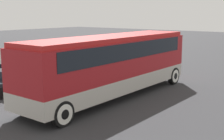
% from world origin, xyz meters
% --- Properties ---
extents(ground_plane, '(120.00, 120.00, 0.00)m').
position_xyz_m(ground_plane, '(0.00, 0.00, 0.00)').
color(ground_plane, '#2D2D30').
extents(tour_bus, '(11.21, 2.61, 3.22)m').
position_xyz_m(tour_bus, '(0.10, -0.00, 1.94)').
color(tour_bus, '#B7B2A8').
rests_on(tour_bus, ground_plane).
extents(parked_car_near, '(4.11, 1.82, 1.30)m').
position_xyz_m(parked_car_near, '(-2.18, 5.02, 0.65)').
color(parked_car_near, black).
rests_on(parked_car_near, ground_plane).
extents(parked_car_far, '(4.68, 1.98, 1.38)m').
position_xyz_m(parked_car_far, '(2.14, 8.47, 0.71)').
color(parked_car_far, '#7A6B5B').
rests_on(parked_car_far, ground_plane).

